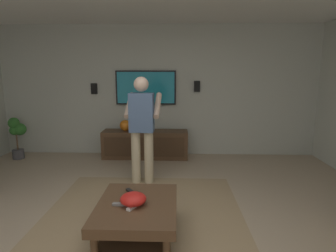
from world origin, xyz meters
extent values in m
plane|color=tan|center=(0.00, 0.00, 0.00)|extent=(7.75, 7.75, 0.00)
cube|color=#B2B7AD|center=(3.22, 0.00, 1.32)|extent=(0.10, 6.66, 2.64)
cube|color=#9E8460|center=(0.24, 0.00, 0.01)|extent=(2.96, 2.39, 0.01)
cube|color=#513823|center=(0.04, 0.00, 0.35)|extent=(1.00, 0.80, 0.10)
cylinder|color=#513823|center=(0.46, -0.32, 0.15)|extent=(0.07, 0.07, 0.30)
cylinder|color=#513823|center=(0.46, 0.32, 0.15)|extent=(0.07, 0.07, 0.30)
cylinder|color=#513823|center=(-0.38, -0.32, 0.15)|extent=(0.07, 0.07, 0.30)
cylinder|color=#513823|center=(-0.38, 0.32, 0.15)|extent=(0.07, 0.07, 0.30)
cube|color=#452F1E|center=(0.04, 0.00, 0.10)|extent=(0.88, 0.68, 0.03)
cube|color=#513823|center=(2.89, 0.24, 0.28)|extent=(0.44, 1.70, 0.55)
cube|color=#412C1C|center=(2.66, 0.24, 0.28)|extent=(0.01, 1.56, 0.39)
cube|color=black|center=(3.13, 0.24, 1.40)|extent=(0.05, 1.22, 0.69)
cube|color=teal|center=(3.10, 0.24, 1.40)|extent=(0.01, 1.16, 0.63)
cylinder|color=#C6B793|center=(1.54, 0.03, 0.41)|extent=(0.14, 0.14, 0.82)
cylinder|color=#C6B793|center=(1.55, 0.23, 0.41)|extent=(0.14, 0.14, 0.82)
cube|color=slate|center=(1.55, 0.13, 1.11)|extent=(0.24, 0.37, 0.58)
sphere|color=beige|center=(1.55, 0.13, 1.53)|extent=(0.22, 0.22, 0.22)
cylinder|color=beige|center=(1.72, -0.10, 1.20)|extent=(0.48, 0.11, 0.37)
cylinder|color=beige|center=(1.74, 0.34, 1.20)|extent=(0.48, 0.11, 0.37)
cube|color=white|center=(1.93, 0.11, 1.10)|extent=(0.04, 0.05, 0.16)
cylinder|color=#4C4C51|center=(2.72, 2.78, 0.09)|extent=(0.22, 0.22, 0.18)
cylinder|color=brown|center=(2.72, 2.78, 0.34)|extent=(0.03, 0.03, 0.30)
sphere|color=#2D6B28|center=(2.79, 2.74, 0.59)|extent=(0.24, 0.24, 0.24)
sphere|color=#2D6B28|center=(2.76, 2.83, 0.72)|extent=(0.21, 0.21, 0.21)
sphere|color=#2D6B28|center=(2.75, 2.83, 0.57)|extent=(0.19, 0.19, 0.19)
sphere|color=#2D6B28|center=(2.72, 2.83, 0.71)|extent=(0.18, 0.18, 0.18)
ellipsoid|color=red|center=(0.01, 0.03, 0.46)|extent=(0.26, 0.26, 0.12)
cube|color=white|center=(-0.07, 0.03, 0.41)|extent=(0.15, 0.11, 0.02)
cube|color=black|center=(0.30, 0.11, 0.41)|extent=(0.15, 0.12, 0.02)
cube|color=slate|center=(-0.02, 0.16, 0.41)|extent=(0.05, 0.15, 0.02)
sphere|color=orange|center=(2.88, 0.64, 0.66)|extent=(0.22, 0.22, 0.22)
cube|color=black|center=(3.14, -0.80, 1.42)|extent=(0.06, 0.12, 0.22)
cube|color=black|center=(3.14, 1.31, 1.37)|extent=(0.06, 0.12, 0.22)
camera|label=1|loc=(-2.58, -0.40, 1.70)|focal=29.91mm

